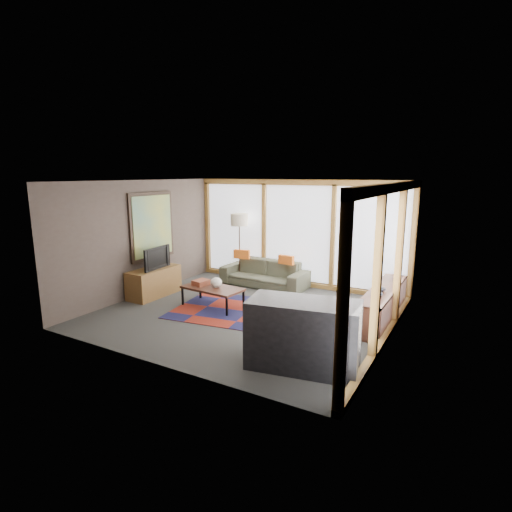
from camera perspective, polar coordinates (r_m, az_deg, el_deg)
The scene contains 17 objects.
ground at distance 8.05m, azimuth -1.42°, elevation -8.20°, with size 5.50×5.50×0.00m, color #282927.
room_envelope at distance 7.92m, azimuth 3.70°, elevation 2.97°, with size 5.52×5.02×2.62m.
rug at distance 8.12m, azimuth -1.13°, elevation -7.97°, with size 2.97×1.91×0.01m, color maroon.
sofa at distance 9.88m, azimuth 1.18°, elevation -2.50°, with size 2.15×0.84×0.63m, color #3C412F.
pillow_left at distance 10.08m, azimuth -2.05°, elevation 0.27°, with size 0.41×0.12×0.22m, color #CC5C19.
pillow_right at distance 9.48m, azimuth 4.34°, elevation -0.54°, with size 0.38×0.11×0.21m, color #CC5C19.
floor_lamp at distance 10.23m, azimuth -2.37°, elevation 1.19°, with size 0.44×0.44×1.75m, color #332117, non-canonical shape.
coffee_table at distance 8.41m, azimuth -6.21°, elevation -5.85°, with size 1.27×0.63×0.42m, color black, non-canonical shape.
book_stack at distance 8.55m, azimuth -7.86°, elevation -3.76°, with size 0.26×0.32×0.11m, color brown.
vase at distance 8.31m, azimuth -5.71°, elevation -3.78°, with size 0.24×0.24×0.21m, color beige.
bookshelf at distance 8.01m, azimuth 17.65°, elevation -6.55°, with size 0.45×2.45×0.61m, color black, non-canonical shape.
bowl_a at distance 7.40m, azimuth 17.00°, elevation -5.15°, with size 0.18×0.18×0.09m, color black.
bowl_b at distance 7.72m, azimuth 17.46°, elevation -4.52°, with size 0.17×0.17×0.08m, color black.
shelf_picture at distance 8.58m, azimuth 19.27°, elevation -1.89°, with size 0.04×0.32×0.42m, color black.
tv_console at distance 9.38m, azimuth -14.35°, elevation -3.63°, with size 0.53×1.27×0.64m, color brown.
television at distance 9.23m, azimuth -14.34°, elevation -0.24°, with size 0.87×0.11×0.50m, color black.
bar_counter at distance 5.81m, azimuth 6.77°, elevation -11.10°, with size 1.56×0.73×0.99m, color black.
Camera 1 is at (3.90, -6.48, 2.74)m, focal length 28.00 mm.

